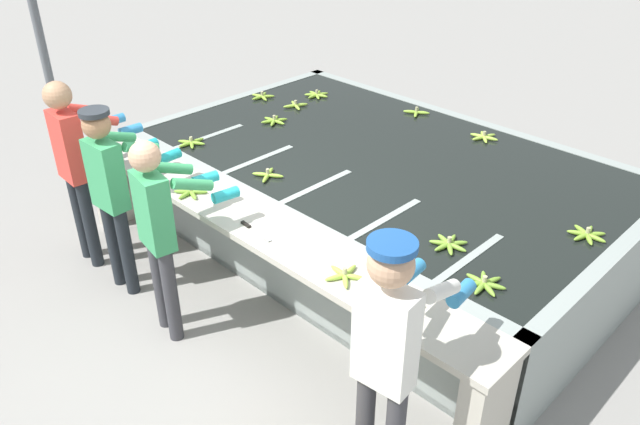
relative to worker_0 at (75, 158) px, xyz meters
name	(u,v)px	position (x,y,z in m)	size (l,w,h in m)	color
ground_plane	(233,324)	(1.66, 0.31, -1.04)	(80.00, 80.00, 0.00)	gray
wash_tank	(380,199)	(1.66, 2.12, -0.60)	(4.48, 2.76, 0.91)	gray
work_ledge	(250,247)	(1.66, 0.54, -0.40)	(4.48, 0.45, 0.91)	#B7B2A3
worker_0	(75,158)	(0.00, 0.00, 0.00)	(0.42, 0.72, 1.73)	#1E2328
worker_1	(112,185)	(0.60, 0.01, -0.04)	(0.43, 0.73, 1.65)	#1E2328
worker_2	(160,224)	(1.38, -0.04, -0.06)	(0.47, 0.73, 1.64)	#38383D
worker_3	(388,348)	(3.44, 0.03, 0.04)	(0.45, 0.74, 1.76)	#38383D
banana_bunch_floating_0	(484,137)	(2.12, 3.12, -0.12)	(0.28, 0.28, 0.08)	#9EC642
banana_bunch_floating_1	(191,142)	(0.21, 1.04, -0.12)	(0.26, 0.28, 0.08)	#7FAD33
banana_bunch_floating_2	(484,283)	(3.40, 1.07, -0.12)	(0.28, 0.28, 0.08)	#75A333
banana_bunch_floating_3	(274,121)	(0.36, 1.97, -0.12)	(0.28, 0.27, 0.08)	#7FAD33
banana_bunch_floating_4	(449,244)	(2.97, 1.30, -0.12)	(0.28, 0.28, 0.08)	#75A333
banana_bunch_floating_5	(587,235)	(3.61, 2.11, -0.12)	(0.28, 0.28, 0.08)	#7FAD33
banana_bunch_floating_6	(317,95)	(0.11, 2.83, -0.12)	(0.28, 0.28, 0.08)	#8CB738
banana_bunch_floating_7	(296,105)	(0.19, 2.42, -0.12)	(0.27, 0.27, 0.08)	#93BC3D
banana_bunch_floating_8	(262,96)	(-0.28, 2.35, -0.12)	(0.28, 0.27, 0.08)	#8CB738
banana_bunch_floating_9	(268,175)	(1.24, 1.11, -0.12)	(0.26, 0.26, 0.08)	#8CB738
banana_bunch_floating_10	(416,112)	(1.25, 3.19, -0.12)	(0.26, 0.26, 0.08)	#8CB738
banana_bunch_ledge_0	(191,192)	(1.03, 0.46, -0.12)	(0.28, 0.28, 0.08)	#75A333
banana_bunch_ledge_1	(345,275)	(2.70, 0.50, -0.12)	(0.27, 0.28, 0.08)	#9EC642
banana_bunch_ledge_2	(403,307)	(3.18, 0.51, -0.12)	(0.28, 0.28, 0.08)	#8CB738
knife_0	(251,228)	(1.80, 0.46, -0.13)	(0.35, 0.05, 0.02)	silver
support_post_left	(42,44)	(-1.62, 0.56, 0.56)	(0.09, 0.09, 3.20)	slate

